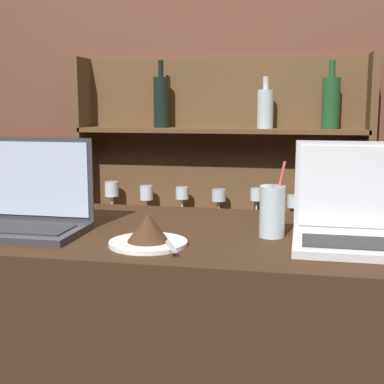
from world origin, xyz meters
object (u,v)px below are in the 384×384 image
laptop_far (357,222)px  cake_plate (148,233)px  laptop_near (27,210)px  water_glass (272,211)px

laptop_far → cake_plate: size_ratio=1.57×
laptop_near → cake_plate: (0.36, -0.08, -0.03)m
laptop_far → laptop_near: bearing=-178.4°
laptop_near → cake_plate: laptop_near is taller
cake_plate → water_glass: (0.29, 0.14, 0.04)m
laptop_far → cake_plate: (-0.49, -0.10, -0.03)m
cake_plate → water_glass: water_glass is taller
laptop_near → cake_plate: 0.37m
laptop_near → water_glass: 0.65m
laptop_near → laptop_far: 0.85m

